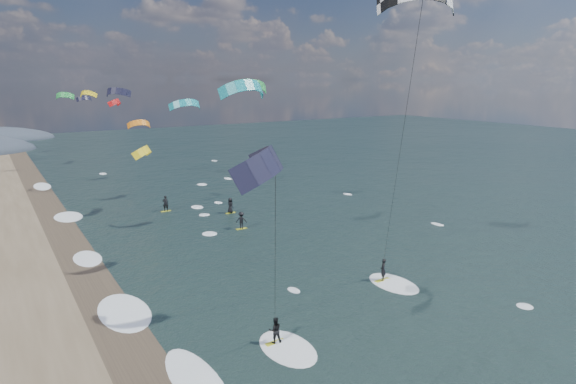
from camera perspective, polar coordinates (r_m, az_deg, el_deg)
ground at (r=26.14m, az=17.24°, el=-20.14°), size 260.00×260.00×0.00m
wet_sand_strip at (r=28.03m, az=-17.92°, el=-17.74°), size 3.00×240.00×0.00m
kitesurfer_near_a at (r=27.34m, az=14.83°, el=13.70°), size 7.73×9.05×19.24m
kitesurfer_near_b at (r=20.17m, az=-1.08°, el=-5.54°), size 6.72×9.03×12.53m
far_kitesurfers at (r=49.90m, az=-7.86°, el=-2.35°), size 6.77×11.03×1.77m
bg_kite_field at (r=66.04m, az=-17.42°, el=10.22°), size 13.38×74.26×8.14m
shoreline_surf at (r=32.36m, az=-18.04°, el=-13.37°), size 2.40×79.40×0.11m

